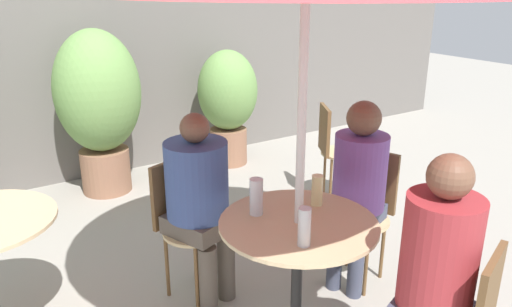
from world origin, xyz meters
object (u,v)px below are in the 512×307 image
seated_person_1 (358,180)px  cafe_table_near (298,247)px  bistro_chair_1 (366,204)px  potted_plant_2 (228,99)px  seated_person_0 (435,265)px  beer_glass_1 (304,227)px  bistro_chair_3 (333,144)px  beer_glass_0 (256,197)px  seated_person_2 (199,194)px  potted_plant_1 (99,101)px  bistro_chair_2 (183,215)px  beer_glass_2 (317,190)px

seated_person_1 → cafe_table_near: bearing=-90.0°
bistro_chair_1 → potted_plant_2: 2.39m
seated_person_0 → beer_glass_1: bearing=-71.4°
bistro_chair_3 → seated_person_1: 1.34m
beer_glass_0 → beer_glass_1: (0.01, -0.39, -0.00)m
seated_person_0 → seated_person_2: size_ratio=1.05×
bistro_chair_3 → seated_person_2: size_ratio=0.72×
seated_person_0 → seated_person_2: 1.38m
beer_glass_1 → potted_plant_1: 2.83m
seated_person_2 → potted_plant_1: potted_plant_1 is taller
bistro_chair_3 → potted_plant_1: bearing=79.6°
bistro_chair_3 → seated_person_2: seated_person_2 is taller
bistro_chair_1 → seated_person_1: 0.25m
bistro_chair_2 → seated_person_1: (0.94, -0.54, 0.21)m
seated_person_0 → beer_glass_0: seated_person_0 is taller
seated_person_1 → beer_glass_0: seated_person_1 is taller
bistro_chair_3 → potted_plant_1: potted_plant_1 is taller
cafe_table_near → beer_glass_0: 0.34m
seated_person_0 → seated_person_1: 0.98m
seated_person_2 → seated_person_1: bearing=-44.9°
cafe_table_near → seated_person_1: size_ratio=0.66×
bistro_chair_2 → beer_glass_2: size_ratio=5.07×
bistro_chair_2 → potted_plant_1: 1.89m
beer_glass_1 → potted_plant_2: (1.22, 2.85, -0.13)m
beer_glass_2 → bistro_chair_3: bearing=45.4°
seated_person_1 → potted_plant_1: 2.55m
beer_glass_0 → bistro_chair_3: bearing=36.3°
seated_person_1 → beer_glass_2: 0.47m
seated_person_1 → potted_plant_1: (-0.88, 2.39, 0.13)m
bistro_chair_3 → seated_person_1: seated_person_1 is taller
beer_glass_2 → potted_plant_2: potted_plant_2 is taller
seated_person_1 → potted_plant_2: seated_person_1 is taller
bistro_chair_3 → potted_plant_2: size_ratio=0.71×
bistro_chair_2 → beer_glass_0: size_ratio=4.39×
seated_person_1 → potted_plant_1: bearing=179.9°
bistro_chair_2 → seated_person_1: size_ratio=0.70×
seated_person_1 → bistro_chair_3: bearing=124.5°
bistro_chair_3 → potted_plant_2: potted_plant_2 is taller
bistro_chair_3 → seated_person_0: seated_person_0 is taller
beer_glass_1 → potted_plant_1: bearing=92.3°
bistro_chair_3 → beer_glass_2: size_ratio=5.07×
bistro_chair_2 → seated_person_0: 1.54m
beer_glass_0 → potted_plant_1: potted_plant_1 is taller
bistro_chair_2 → potted_plant_1: bearing=68.0°
cafe_table_near → potted_plant_1: potted_plant_1 is taller
beer_glass_0 → bistro_chair_1: bearing=6.1°
cafe_table_near → bistro_chair_3: 1.93m
seated_person_2 → beer_glass_1: seated_person_2 is taller
beer_glass_2 → seated_person_2: bearing=129.8°
bistro_chair_3 → seated_person_1: size_ratio=0.70×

